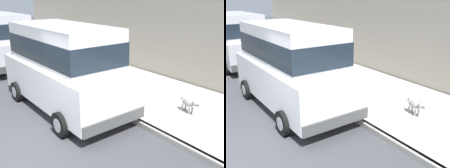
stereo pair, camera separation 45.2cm
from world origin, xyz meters
The scene contains 7 objects.
ground_plane centered at (0.00, 0.00, 0.00)m, with size 80.00×80.00×0.00m, color #424247.
curb centered at (3.20, 0.00, 0.07)m, with size 0.16×64.00×0.14m, color gray.
sidewalk centered at (5.00, 0.00, 0.07)m, with size 3.60×64.00×0.14m, color #B7B5AD.
car_white_van centered at (2.21, 1.85, 1.39)m, with size 2.20×4.93×2.52m.
car_silver_van centered at (2.21, 8.14, 1.39)m, with size 2.17×4.92×2.52m.
dog_grey centered at (4.64, -0.91, 0.43)m, with size 0.30×0.75×0.49m.
building_facade centered at (7.10, 5.45, 1.64)m, with size 0.50×20.00×3.28m, color #9E9384.
Camera 2 is at (-0.85, -5.18, 3.28)m, focal length 41.84 mm.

